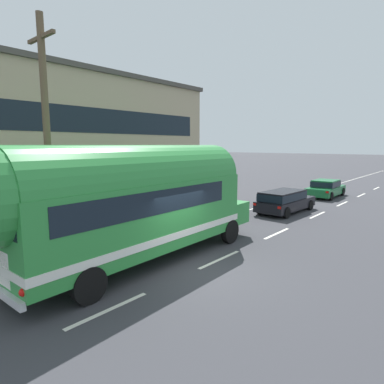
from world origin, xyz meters
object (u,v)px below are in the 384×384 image
object	(u,v)px
painted_bus	(131,200)
car_lead	(284,200)
utility_pole	(47,136)
car_second	(326,188)

from	to	relation	value
painted_bus	car_lead	distance (m)	11.89
car_lead	utility_pole	bearing A→B (deg)	-102.31
painted_bus	car_second	bearing A→B (deg)	90.18
utility_pole	car_lead	bearing A→B (deg)	77.69
painted_bus	utility_pole	bearing A→B (deg)	-154.17
utility_pole	car_second	size ratio (longest dim) A/B	1.85
utility_pole	painted_bus	xyz separation A→B (m)	(2.80, 1.36, -2.12)
utility_pole	car_lead	world-z (taller)	utility_pole
car_lead	car_second	size ratio (longest dim) A/B	1.04
utility_pole	painted_bus	bearing A→B (deg)	25.83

